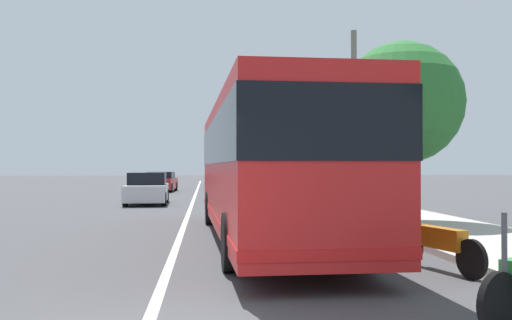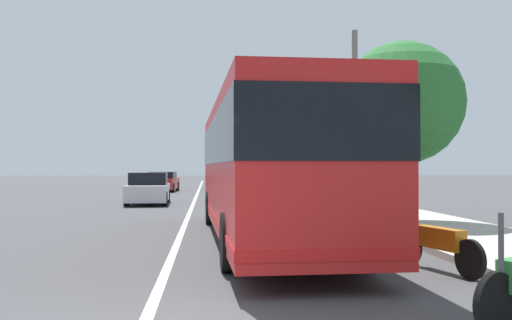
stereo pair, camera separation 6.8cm
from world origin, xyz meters
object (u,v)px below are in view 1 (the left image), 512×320
car_far_distant (222,180)px  roadside_tree_mid_block (402,104)px  coach_bus (265,162)px  motorcycle_mid_row (438,243)px  utility_pole (354,121)px  car_side_street (161,182)px  car_behind_bus (147,189)px

car_far_distant → roadside_tree_mid_block: 29.29m
coach_bus → motorcycle_mid_row: (-4.21, -2.50, -1.40)m
utility_pole → coach_bus: bearing=151.6°
motorcycle_mid_row → roadside_tree_mid_block: size_ratio=0.39×
car_far_distant → utility_pole: 24.20m
car_side_street → roadside_tree_mid_block: bearing=23.6°
car_side_street → car_far_distant: car_far_distant is taller
car_side_street → car_far_distant: size_ratio=1.00×
roadside_tree_mid_block → utility_pole: 5.17m
motorcycle_mid_row → utility_pole: utility_pole is taller
car_side_street → roadside_tree_mid_block: roadside_tree_mid_block is taller
motorcycle_mid_row → car_far_distant: bearing=-11.6°
coach_bus → car_behind_bus: bearing=15.2°
coach_bus → car_behind_bus: 14.11m
coach_bus → roadside_tree_mid_block: (2.87, -4.41, 1.79)m
motorcycle_mid_row → car_side_street: size_ratio=0.45×
car_behind_bus → roadside_tree_mid_block: roadside_tree_mid_block is taller
motorcycle_mid_row → utility_pole: size_ratio=0.30×
motorcycle_mid_row → car_behind_bus: 18.85m
car_behind_bus → car_far_distant: 18.67m
motorcycle_mid_row → car_side_street: bearing=-3.1°
car_side_street → car_far_distant: bearing=138.8°
coach_bus → roadside_tree_mid_block: size_ratio=2.25×
roadside_tree_mid_block → car_side_street: bearing=20.4°
coach_bus → car_far_distant: size_ratio=2.64×
roadside_tree_mid_block → motorcycle_mid_row: bearing=164.9°
car_behind_bus → roadside_tree_mid_block: 13.93m
car_side_street → roadside_tree_mid_block: (-24.26, -9.00, 2.98)m
utility_pole → roadside_tree_mid_block: bearing=-179.2°
motorcycle_mid_row → car_behind_bus: (17.63, 6.69, 0.22)m
utility_pole → car_side_street: bearing=25.1°
motorcycle_mid_row → car_far_distant: 35.95m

